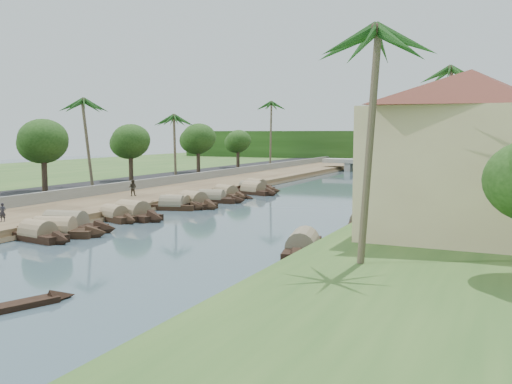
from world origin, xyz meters
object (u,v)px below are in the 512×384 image
at_px(building_near, 468,154).
at_px(person_near, 3,212).
at_px(bridge, 395,163).
at_px(sampan_1, 38,235).

distance_m(building_near, person_near, 34.09).
relative_size(bridge, sampan_1, 3.99).
distance_m(building_near, sampan_1, 29.54).
distance_m(bridge, building_near, 76.54).
bearing_deg(sampan_1, person_near, 172.28).
bearing_deg(building_near, bridge, 104.39).
bearing_deg(bridge, person_near, -100.26).
xyz_separation_m(building_near, sampan_1, (-28.13, -6.75, -5.97)).
height_order(bridge, person_near, bridge).
height_order(sampan_1, person_near, person_near).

